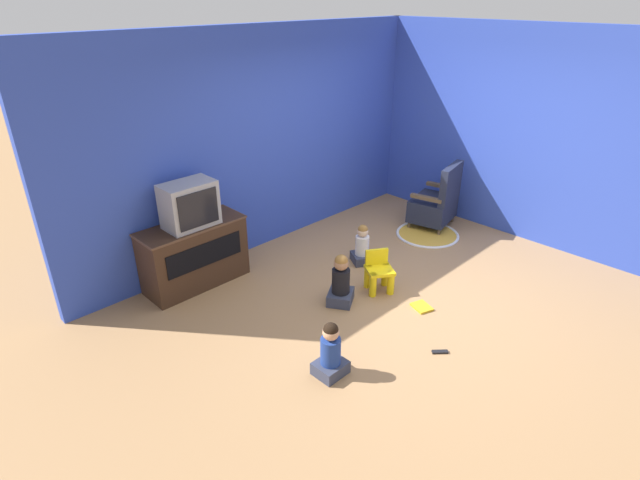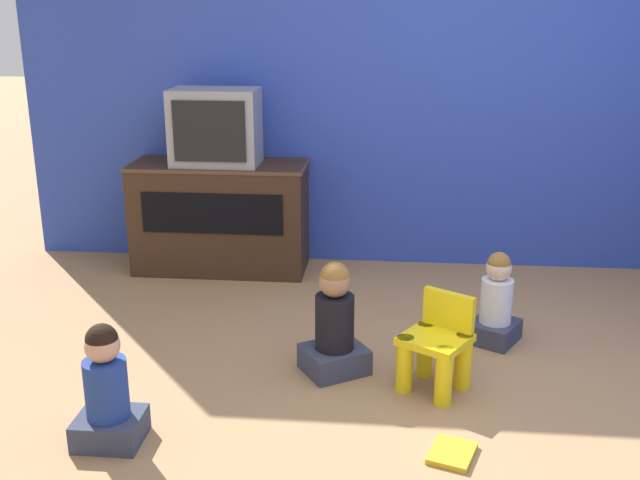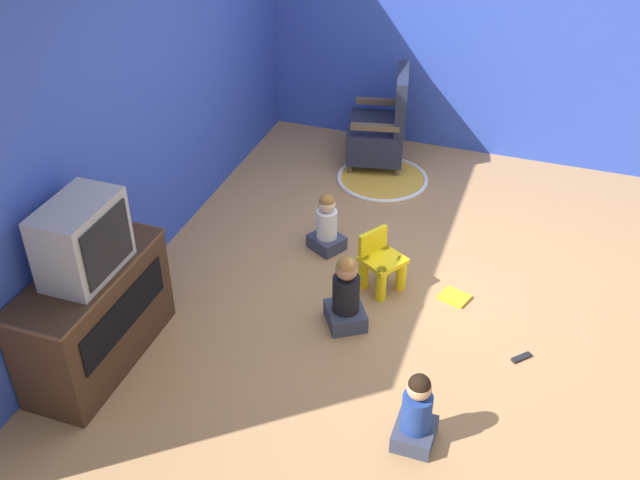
# 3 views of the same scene
# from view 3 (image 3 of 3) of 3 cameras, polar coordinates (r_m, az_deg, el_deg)

# --- Properties ---
(ground_plane) EXTENTS (30.00, 30.00, 0.00)m
(ground_plane) POSITION_cam_3_polar(r_m,az_deg,el_deg) (5.90, 7.42, -2.79)
(ground_plane) COLOR #9E754C
(wall_back) EXTENTS (5.35, 0.12, 2.72)m
(wall_back) POSITION_cam_3_polar(r_m,az_deg,el_deg) (5.66, -14.04, 10.77)
(wall_back) COLOR #2D47B2
(wall_back) RESTS_ON ground_plane
(wall_right) EXTENTS (0.12, 5.18, 2.72)m
(wall_right) POSITION_cam_3_polar(r_m,az_deg,el_deg) (7.27, 15.79, 15.84)
(wall_right) COLOR #2D47B2
(wall_right) RESTS_ON ground_plane
(tv_cabinet) EXTENTS (1.18, 0.48, 0.74)m
(tv_cabinet) POSITION_cam_3_polar(r_m,az_deg,el_deg) (5.11, -16.79, -5.48)
(tv_cabinet) COLOR #382316
(tv_cabinet) RESTS_ON ground_plane
(television) EXTENTS (0.57, 0.36, 0.49)m
(television) POSITION_cam_3_polar(r_m,az_deg,el_deg) (4.74, -17.65, 0.05)
(television) COLOR #939399
(television) RESTS_ON tv_cabinet
(black_armchair) EXTENTS (0.74, 0.66, 0.94)m
(black_armchair) POSITION_cam_3_polar(r_m,az_deg,el_deg) (7.27, 4.72, 8.43)
(black_armchair) COLOR brown
(black_armchair) RESTS_ON ground_plane
(yellow_kid_chair) EXTENTS (0.39, 0.39, 0.46)m
(yellow_kid_chair) POSITION_cam_3_polar(r_m,az_deg,el_deg) (5.65, 4.68, -1.92)
(yellow_kid_chair) COLOR yellow
(yellow_kid_chair) RESTS_ON ground_plane
(play_mat) EXTENTS (0.86, 0.86, 0.04)m
(play_mat) POSITION_cam_3_polar(r_m,az_deg,el_deg) (7.13, 4.76, 4.70)
(play_mat) COLOR gold
(play_mat) RESTS_ON ground_plane
(child_watching_left) EXTENTS (0.39, 0.38, 0.58)m
(child_watching_left) POSITION_cam_3_polar(r_m,az_deg,el_deg) (5.27, 1.99, -4.25)
(child_watching_left) COLOR #33384C
(child_watching_left) RESTS_ON ground_plane
(child_watching_center) EXTENTS (0.27, 0.24, 0.54)m
(child_watching_center) POSITION_cam_3_polar(r_m,az_deg,el_deg) (4.53, 7.36, -13.01)
(child_watching_center) COLOR #33384C
(child_watching_center) RESTS_ON ground_plane
(child_watching_right) EXTENTS (0.33, 0.34, 0.51)m
(child_watching_right) POSITION_cam_3_polar(r_m,az_deg,el_deg) (6.04, 0.52, 1.11)
(child_watching_right) COLOR #33384C
(child_watching_right) RESTS_ON ground_plane
(book) EXTENTS (0.23, 0.25, 0.02)m
(book) POSITION_cam_3_polar(r_m,az_deg,el_deg) (5.72, 10.22, -4.30)
(book) COLOR gold
(book) RESTS_ON ground_plane
(remote_control) EXTENTS (0.14, 0.13, 0.02)m
(remote_control) POSITION_cam_3_polar(r_m,az_deg,el_deg) (5.32, 15.10, -8.64)
(remote_control) COLOR black
(remote_control) RESTS_ON ground_plane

